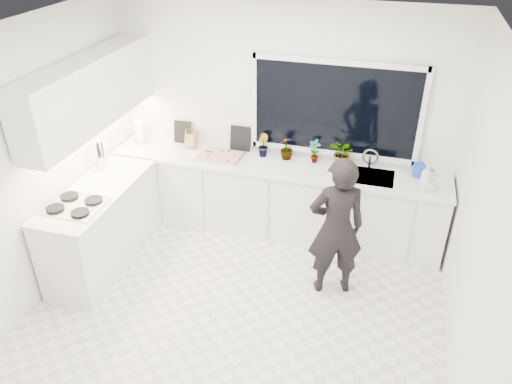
% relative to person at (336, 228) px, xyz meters
% --- Properties ---
extents(floor, '(4.00, 3.50, 0.02)m').
position_rel_person_xyz_m(floor, '(-0.85, -0.57, -0.78)').
color(floor, beige).
rests_on(floor, ground).
extents(wall_back, '(4.00, 0.02, 2.70)m').
position_rel_person_xyz_m(wall_back, '(-0.85, 1.19, 0.58)').
color(wall_back, white).
rests_on(wall_back, ground).
extents(wall_left, '(0.02, 3.50, 2.70)m').
position_rel_person_xyz_m(wall_left, '(-2.86, -0.57, 0.58)').
color(wall_left, white).
rests_on(wall_left, ground).
extents(wall_right, '(0.02, 3.50, 2.70)m').
position_rel_person_xyz_m(wall_right, '(1.16, -0.57, 0.58)').
color(wall_right, white).
rests_on(wall_right, ground).
extents(ceiling, '(4.00, 3.50, 0.02)m').
position_rel_person_xyz_m(ceiling, '(-0.85, -0.57, 1.94)').
color(ceiling, white).
rests_on(ceiling, wall_back).
extents(window, '(1.80, 0.02, 1.00)m').
position_rel_person_xyz_m(window, '(-0.25, 1.15, 0.78)').
color(window, black).
rests_on(window, wall_back).
extents(base_cabinets_back, '(3.92, 0.58, 0.88)m').
position_rel_person_xyz_m(base_cabinets_back, '(-0.85, 0.88, -0.33)').
color(base_cabinets_back, white).
rests_on(base_cabinets_back, floor).
extents(base_cabinets_left, '(0.58, 1.60, 0.88)m').
position_rel_person_xyz_m(base_cabinets_left, '(-2.52, -0.22, -0.33)').
color(base_cabinets_left, white).
rests_on(base_cabinets_left, floor).
extents(countertop_back, '(3.94, 0.62, 0.04)m').
position_rel_person_xyz_m(countertop_back, '(-0.85, 0.87, 0.13)').
color(countertop_back, silver).
rests_on(countertop_back, base_cabinets_back).
extents(countertop_left, '(0.62, 1.60, 0.04)m').
position_rel_person_xyz_m(countertop_left, '(-2.52, -0.22, 0.13)').
color(countertop_left, silver).
rests_on(countertop_left, base_cabinets_left).
extents(upper_cabinets, '(0.34, 2.10, 0.70)m').
position_rel_person_xyz_m(upper_cabinets, '(-2.64, 0.13, 1.08)').
color(upper_cabinets, white).
rests_on(upper_cabinets, wall_left).
extents(sink, '(0.58, 0.42, 0.14)m').
position_rel_person_xyz_m(sink, '(0.20, 0.88, 0.10)').
color(sink, silver).
rests_on(sink, countertop_back).
extents(faucet, '(0.03, 0.03, 0.22)m').
position_rel_person_xyz_m(faucet, '(0.20, 1.08, 0.26)').
color(faucet, silver).
rests_on(faucet, countertop_back).
extents(stovetop, '(0.56, 0.48, 0.03)m').
position_rel_person_xyz_m(stovetop, '(-2.54, -0.57, 0.17)').
color(stovetop, black).
rests_on(stovetop, countertop_left).
extents(person, '(0.65, 0.54, 1.54)m').
position_rel_person_xyz_m(person, '(0.00, 0.00, 0.00)').
color(person, black).
rests_on(person, floor).
extents(pizza_tray, '(0.53, 0.41, 0.03)m').
position_rel_person_xyz_m(pizza_tray, '(-1.50, 0.85, 0.17)').
color(pizza_tray, silver).
rests_on(pizza_tray, countertop_back).
extents(pizza, '(0.48, 0.36, 0.01)m').
position_rel_person_xyz_m(pizza, '(-1.50, 0.85, 0.18)').
color(pizza, red).
rests_on(pizza, pizza_tray).
extents(watering_can, '(0.18, 0.18, 0.13)m').
position_rel_person_xyz_m(watering_can, '(0.74, 1.04, 0.22)').
color(watering_can, blue).
rests_on(watering_can, countertop_back).
extents(paper_towel_roll, '(0.15, 0.15, 0.26)m').
position_rel_person_xyz_m(paper_towel_roll, '(-2.60, 0.98, 0.28)').
color(paper_towel_roll, white).
rests_on(paper_towel_roll, countertop_back).
extents(knife_block, '(0.15, 0.13, 0.22)m').
position_rel_person_xyz_m(knife_block, '(-1.94, 1.02, 0.26)').
color(knife_block, olive).
rests_on(knife_block, countertop_back).
extents(utensil_crock, '(0.17, 0.17, 0.16)m').
position_rel_person_xyz_m(utensil_crock, '(-2.70, 0.23, 0.23)').
color(utensil_crock, silver).
rests_on(utensil_crock, countertop_left).
extents(picture_frame_large, '(0.22, 0.02, 0.28)m').
position_rel_person_xyz_m(picture_frame_large, '(-2.10, 1.12, 0.29)').
color(picture_frame_large, black).
rests_on(picture_frame_large, countertop_back).
extents(picture_frame_small, '(0.25, 0.02, 0.30)m').
position_rel_person_xyz_m(picture_frame_small, '(-1.34, 1.12, 0.30)').
color(picture_frame_small, black).
rests_on(picture_frame_small, countertop_back).
extents(herb_plants, '(1.22, 0.37, 0.32)m').
position_rel_person_xyz_m(herb_plants, '(-0.36, 1.04, 0.30)').
color(herb_plants, '#26662D').
rests_on(herb_plants, countertop_back).
extents(soap_bottles, '(0.19, 0.17, 0.31)m').
position_rel_person_xyz_m(soap_bottles, '(0.81, 0.73, 0.29)').
color(soap_bottles, '#D8BF66').
rests_on(soap_bottles, countertop_back).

